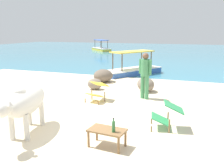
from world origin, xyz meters
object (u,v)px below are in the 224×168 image
(cow, at_px, (25,101))
(bottle, at_px, (114,126))
(boat_blue, at_px, (132,69))
(low_bench_table, at_px, (107,132))
(deck_chair_near, at_px, (167,114))
(deck_chair_far, at_px, (97,90))
(boat_yellow, at_px, (101,48))
(person_standing, at_px, (145,72))

(cow, distance_m, bottle, 2.22)
(cow, distance_m, boat_blue, 8.61)
(low_bench_table, relative_size, deck_chair_near, 0.94)
(cow, bearing_deg, low_bench_table, 74.68)
(cow, xyz_separation_m, deck_chair_far, (0.53, 3.01, -0.39))
(deck_chair_near, distance_m, boat_yellow, 24.04)
(cow, xyz_separation_m, low_bench_table, (2.03, -0.04, -0.45))
(bottle, bearing_deg, boat_blue, 102.41)
(deck_chair_far, xyz_separation_m, person_standing, (1.46, 0.84, 0.56))
(bottle, xyz_separation_m, boat_yellow, (-9.59, 23.10, -0.25))
(cow, height_order, bottle, cow)
(bottle, distance_m, boat_blue, 8.92)
(deck_chair_far, bearing_deg, boat_yellow, -149.47)
(boat_yellow, relative_size, boat_blue, 0.93)
(bottle, distance_m, boat_yellow, 25.02)
(low_bench_table, distance_m, boat_blue, 8.80)
(low_bench_table, distance_m, boat_yellow, 24.88)
(boat_yellow, height_order, boat_blue, same)
(boat_blue, bearing_deg, person_standing, -127.80)
(boat_yellow, bearing_deg, deck_chair_near, 161.90)
(boat_blue, bearing_deg, boat_yellow, 60.51)
(boat_blue, bearing_deg, bottle, -135.15)
(boat_yellow, distance_m, boat_blue, 16.32)
(cow, bearing_deg, person_standing, 138.38)
(deck_chair_near, bearing_deg, bottle, 48.96)
(cow, bearing_deg, boat_yellow, -176.49)
(cow, distance_m, low_bench_table, 2.08)
(cow, distance_m, boat_yellow, 24.16)
(bottle, xyz_separation_m, boat_blue, (-1.92, 8.71, -0.25))
(person_standing, bearing_deg, bottle, 25.51)
(deck_chair_far, bearing_deg, deck_chair_near, 65.75)
(cow, bearing_deg, boat_blue, 163.79)
(deck_chair_near, relative_size, boat_yellow, 0.25)
(cow, xyz_separation_m, boat_yellow, (-7.39, 22.99, -0.52))
(cow, bearing_deg, deck_chair_far, 155.69)
(person_standing, relative_size, boat_yellow, 0.47)
(low_bench_table, height_order, deck_chair_near, deck_chair_near)
(deck_chair_far, height_order, boat_yellow, boat_yellow)
(low_bench_table, distance_m, person_standing, 3.94)
(cow, relative_size, person_standing, 1.30)
(deck_chair_far, height_order, boat_blue, boat_blue)
(deck_chair_far, relative_size, boat_blue, 0.23)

